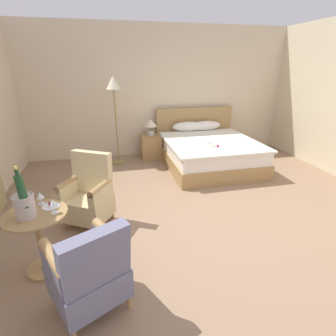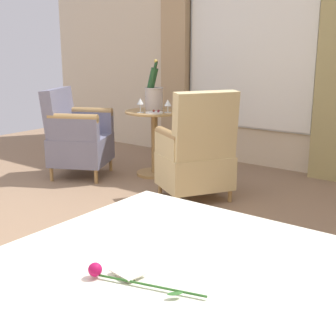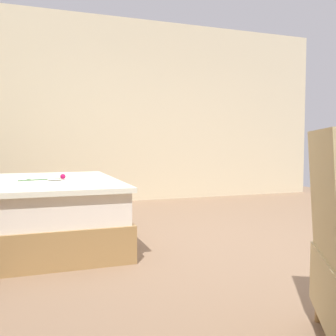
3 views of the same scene
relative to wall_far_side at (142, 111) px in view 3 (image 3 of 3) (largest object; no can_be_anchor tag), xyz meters
The scene contains 2 objects.
ground_plane 3.46m from the wall_far_side, behind, with size 7.74×7.74×0.00m, color #907157.
wall_far_side is the anchor object (origin of this frame).
Camera 3 is at (-2.81, 1.64, 0.91)m, focal length 40.00 mm.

